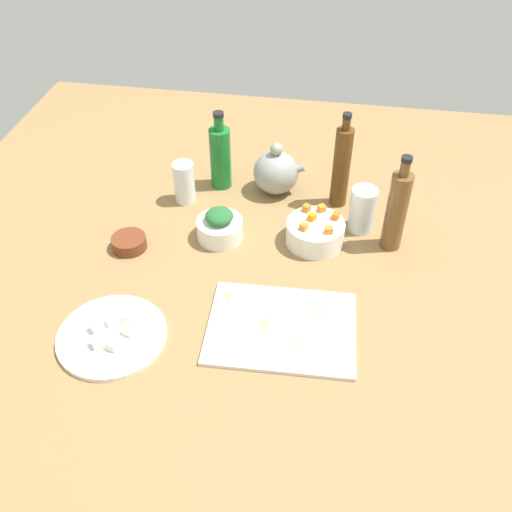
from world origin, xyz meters
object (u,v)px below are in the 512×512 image
Objects in this scene: cutting_board at (281,328)px; drinking_glass_0 at (362,210)px; bowl_carrots at (315,233)px; teapot at (277,172)px; bottle_1 at (397,210)px; bottle_2 at (220,156)px; drinking_glass_1 at (184,183)px; plate_tofu at (112,336)px; bottle_0 at (341,166)px; bowl_small_side at (129,243)px; bowl_greens at (220,229)px.

drinking_glass_0 is (16.47, 39.90, 5.84)cm from cutting_board.
teapot is at bearing 121.20° from bowl_carrots.
teapot is at bearing 149.08° from bottle_1.
bottle_2 reaches higher than drinking_glass_1.
cutting_board is 43.34cm from bottle_1.
bottle_1 is at bearing -36.51° from drinking_glass_0.
cutting_board is at bearing 13.14° from plate_tofu.
drinking_glass_0 is at bearing -5.42° from drinking_glass_1.
cutting_board is at bearing -125.88° from bottle_1.
drinking_glass_0 is (6.76, -10.72, -6.13)cm from bottle_0.
bowl_small_side reaches higher than plate_tofu.
plate_tofu is at bearing -128.30° from bottle_0.
bowl_greens is 38.02cm from bottle_0.
bottle_2 is at bearing 157.95° from bottle_1.
bowl_small_side is 47.52cm from teapot.
bottle_2 is 1.89× the size of drinking_glass_0.
bowl_carrots is (41.78, 40.69, 2.54)cm from plate_tofu.
drinking_glass_1 is at bearing 174.58° from drinking_glass_0.
bottle_0 is at bearing 122.26° from drinking_glass_0.
bowl_carrots is 0.54× the size of bottle_0.
cutting_board is 60.51cm from bottle_2.
plate_tofu is 76.46cm from bottle_0.
cutting_board is 32.47cm from bowl_carrots.
bowl_greens is at bearing -78.92° from bottle_2.
drinking_glass_0 is at bearing 42.18° from plate_tofu.
bottle_0 is at bearing 34.58° from bowl_greens.
bottle_1 is at bearing 10.21° from bowl_small_side.
bottle_1 reaches higher than cutting_board.
plate_tofu is 31.01cm from bowl_small_side.
drinking_glass_0 is (41.81, -14.23, -3.63)cm from bottle_2.
bottle_1 is (45.10, 4.18, 8.88)cm from bowl_greens.
teapot is 17.23cm from bottle_2.
plate_tofu is (-37.12, -8.66, 0.10)cm from cutting_board.
cutting_board is 36.23cm from bowl_greens.
teapot reaches higher than drinking_glass_1.
bottle_0 reaches higher than bowl_small_side.
bowl_carrots is at bearing -36.38° from bottle_2.
plate_tofu is 72.54cm from drinking_glass_0.
bottle_2 is (-4.77, 24.39, 7.18)cm from bowl_greens.
drinking_glass_1 is at bearing 169.58° from bottle_1.
cutting_board is at bearing -52.74° from drinking_glass_1.
bottle_2 reaches higher than bowl_greens.
bowl_greens is 25.33cm from bowl_carrots.
bowl_carrots is at bearing -105.17° from bottle_0.
bowl_small_side is 62.61cm from drinking_glass_0.
bowl_carrots is (4.67, 32.03, 2.64)cm from cutting_board.
bowl_small_side is (-43.26, 21.71, 1.20)cm from cutting_board.
bottle_0 is at bearing -9.62° from teapot.
bowl_small_side is at bearing -137.43° from teapot.
bowl_greens is at bearing -174.70° from bottle_1.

